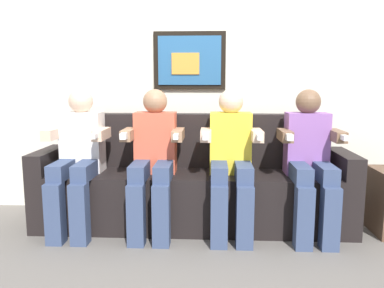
{
  "coord_description": "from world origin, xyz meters",
  "views": [
    {
      "loc": [
        0.15,
        -2.79,
        1.17
      ],
      "look_at": [
        0.0,
        0.15,
        0.7
      ],
      "focal_mm": 36.8,
      "sensor_mm": 36.0,
      "label": 1
    }
  ],
  "objects": [
    {
      "name": "couch",
      "position": [
        0.0,
        0.33,
        0.31
      ],
      "size": [
        2.51,
        0.58,
        0.9
      ],
      "color": "black",
      "rests_on": "ground_plane"
    },
    {
      "name": "ground_plane",
      "position": [
        0.0,
        0.0,
        0.0
      ],
      "size": [
        6.39,
        6.39,
        0.0
      ],
      "primitive_type": "plane",
      "color": "#66605B"
    },
    {
      "name": "person_right_center",
      "position": [
        0.3,
        0.16,
        0.61
      ],
      "size": [
        0.46,
        0.56,
        1.11
      ],
      "color": "yellow",
      "rests_on": "ground_plane"
    },
    {
      "name": "person_leftmost",
      "position": [
        -0.89,
        0.16,
        0.61
      ],
      "size": [
        0.46,
        0.56,
        1.11
      ],
      "color": "white",
      "rests_on": "ground_plane"
    },
    {
      "name": "person_rightmost",
      "position": [
        0.89,
        0.16,
        0.61
      ],
      "size": [
        0.46,
        0.56,
        1.11
      ],
      "color": "#8C59A5",
      "rests_on": "ground_plane"
    },
    {
      "name": "person_left_center",
      "position": [
        -0.3,
        0.16,
        0.61
      ],
      "size": [
        0.46,
        0.56,
        1.11
      ],
      "color": "#D8593F",
      "rests_on": "ground_plane"
    },
    {
      "name": "back_wall_assembly",
      "position": [
        -0.0,
        0.76,
        1.3
      ],
      "size": [
        4.91,
        0.1,
        2.6
      ],
      "color": "silver",
      "rests_on": "ground_plane"
    }
  ]
}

